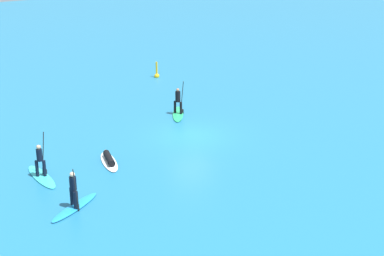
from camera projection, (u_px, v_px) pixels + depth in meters
name	position (u px, v px, depth m)	size (l,w,h in m)	color
ground_plane	(192.00, 136.00, 34.32)	(120.00, 120.00, 0.00)	#1E6B93
surfer_on_blue_board	(74.00, 200.00, 25.86)	(2.98, 2.16, 2.01)	#1E8CD1
surfer_on_green_board	(178.00, 109.00, 37.74)	(2.16, 2.95, 2.21)	#23B266
surfer_on_white_board	(109.00, 160.00, 30.66)	(1.29, 2.85, 0.44)	white
surfer_on_teal_board	(41.00, 171.00, 28.86)	(0.89, 3.23, 2.32)	#33C6CC
marker_buoy	(157.00, 74.00, 46.28)	(0.41, 0.41, 1.35)	yellow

